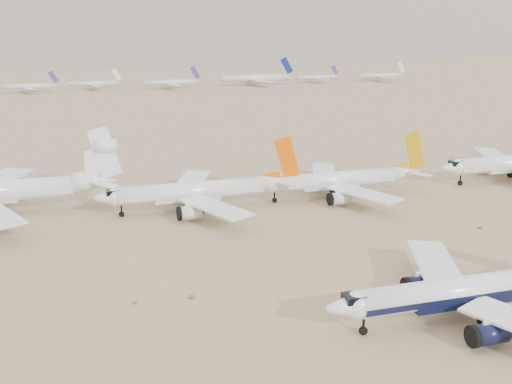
% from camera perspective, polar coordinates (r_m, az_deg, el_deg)
% --- Properties ---
extents(ground, '(7000.00, 7000.00, 0.00)m').
position_cam_1_polar(ground, '(106.75, 12.44, -10.24)').
color(ground, '#947C56').
rests_on(ground, ground).
extents(main_airliner, '(48.96, 47.82, 17.28)m').
position_cam_1_polar(main_airliner, '(105.96, 19.11, -8.14)').
color(main_airliner, white).
rests_on(main_airliner, ground).
extents(row2_gold_tail, '(45.80, 44.79, 16.31)m').
position_cam_1_polar(row2_gold_tail, '(167.59, 7.51, 1.08)').
color(row2_gold_tail, white).
rests_on(row2_gold_tail, ground).
extents(row2_orange_tail, '(47.86, 46.82, 17.07)m').
position_cam_1_polar(row2_orange_tail, '(155.31, -5.03, 0.10)').
color(row2_orange_tail, white).
rests_on(row2_orange_tail, ground).
extents(distant_storage_row, '(473.87, 51.30, 16.37)m').
position_cam_1_polar(distant_storage_row, '(423.11, -16.28, 9.15)').
color(distant_storage_row, silver).
rests_on(distant_storage_row, ground).
extents(foothills, '(4637.50, 1395.00, 155.00)m').
position_cam_1_polar(foothills, '(1315.98, 8.91, 16.10)').
color(foothills, slate).
rests_on(foothills, ground).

